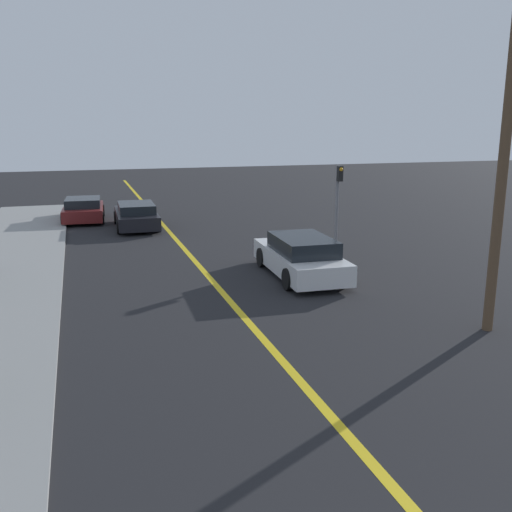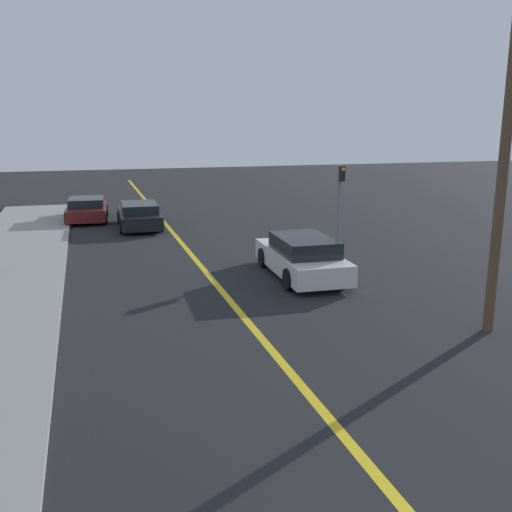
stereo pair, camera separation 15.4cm
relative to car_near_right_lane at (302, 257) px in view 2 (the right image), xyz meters
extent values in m
cube|color=gold|center=(-2.85, 3.57, -0.64)|extent=(0.20, 60.00, 0.01)
cube|color=gray|center=(-9.13, 2.15, -0.59)|extent=(3.63, 33.17, 0.11)
cube|color=silver|center=(0.00, 0.06, -0.14)|extent=(2.00, 4.69, 0.64)
cube|color=black|center=(0.00, -0.17, 0.43)|extent=(1.70, 2.60, 0.50)
cylinder|color=black|center=(-0.82, 1.53, -0.31)|extent=(0.24, 0.67, 0.66)
cylinder|color=black|center=(0.92, 1.46, -0.31)|extent=(0.24, 0.67, 0.66)
cylinder|color=black|center=(-0.92, -1.34, -0.31)|extent=(0.24, 0.67, 0.66)
cylinder|color=black|center=(0.82, -1.41, -0.31)|extent=(0.24, 0.67, 0.66)
cube|color=black|center=(-4.14, 10.42, -0.17)|extent=(1.91, 4.47, 0.60)
cube|color=black|center=(-4.14, 10.20, 0.33)|extent=(1.65, 2.48, 0.41)
cylinder|color=black|center=(-4.97, 11.82, -0.34)|extent=(0.23, 0.61, 0.60)
cylinder|color=black|center=(-3.25, 11.78, -0.34)|extent=(0.23, 0.61, 0.60)
cylinder|color=black|center=(-5.04, 9.07, -0.34)|extent=(0.23, 0.61, 0.60)
cylinder|color=black|center=(-3.31, 9.03, -0.34)|extent=(0.23, 0.61, 0.60)
cube|color=maroon|center=(-6.48, 13.15, -0.18)|extent=(2.09, 4.04, 0.58)
cube|color=black|center=(-6.48, 12.95, 0.32)|extent=(1.77, 2.26, 0.42)
cylinder|color=black|center=(-7.30, 14.42, -0.34)|extent=(0.25, 0.62, 0.61)
cylinder|color=black|center=(-5.52, 14.32, -0.34)|extent=(0.25, 0.62, 0.61)
cylinder|color=black|center=(-7.44, 11.98, -0.34)|extent=(0.25, 0.62, 0.61)
cylinder|color=black|center=(-5.66, 11.88, -0.34)|extent=(0.25, 0.62, 0.61)
cylinder|color=slate|center=(2.43, 2.56, 1.01)|extent=(0.12, 0.12, 3.30)
cube|color=black|center=(2.43, 2.38, 2.38)|extent=(0.18, 0.18, 0.55)
sphere|color=orange|center=(2.43, 2.29, 2.55)|extent=(0.14, 0.14, 0.14)
cylinder|color=brown|center=(2.46, -5.87, 3.28)|extent=(0.24, 0.24, 7.85)
camera|label=1|loc=(-6.66, -16.51, 4.20)|focal=40.00mm
camera|label=2|loc=(-6.51, -16.56, 4.20)|focal=40.00mm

